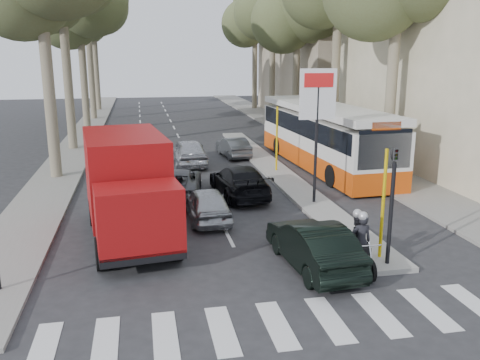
{
  "coord_description": "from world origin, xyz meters",
  "views": [
    {
      "loc": [
        -3.73,
        -14.34,
        6.2
      ],
      "look_at": [
        -0.18,
        3.61,
        1.6
      ],
      "focal_mm": 38.0,
      "sensor_mm": 36.0,
      "label": 1
    }
  ],
  "objects_px": {
    "red_truck": "(128,186)",
    "motorcycle": "(358,241)",
    "city_bus": "(324,134)",
    "dark_hatchback": "(313,245)",
    "silver_hatchback": "(207,204)"
  },
  "relations": [
    {
      "from": "city_bus",
      "to": "red_truck",
      "type": "bearing_deg",
      "value": -140.82
    },
    {
      "from": "city_bus",
      "to": "motorcycle",
      "type": "relative_size",
      "value": 6.24
    },
    {
      "from": "dark_hatchback",
      "to": "motorcycle",
      "type": "distance_m",
      "value": 1.33
    },
    {
      "from": "city_bus",
      "to": "motorcycle",
      "type": "distance_m",
      "value": 13.82
    },
    {
      "from": "silver_hatchback",
      "to": "red_truck",
      "type": "relative_size",
      "value": 0.54
    },
    {
      "from": "silver_hatchback",
      "to": "motorcycle",
      "type": "height_order",
      "value": "motorcycle"
    },
    {
      "from": "city_bus",
      "to": "motorcycle",
      "type": "bearing_deg",
      "value": -108.84
    },
    {
      "from": "dark_hatchback",
      "to": "red_truck",
      "type": "height_order",
      "value": "red_truck"
    },
    {
      "from": "motorcycle",
      "to": "dark_hatchback",
      "type": "bearing_deg",
      "value": 170.15
    },
    {
      "from": "red_truck",
      "to": "motorcycle",
      "type": "relative_size",
      "value": 3.23
    },
    {
      "from": "dark_hatchback",
      "to": "motorcycle",
      "type": "relative_size",
      "value": 2.02
    },
    {
      "from": "red_truck",
      "to": "city_bus",
      "type": "relative_size",
      "value": 0.52
    },
    {
      "from": "dark_hatchback",
      "to": "red_truck",
      "type": "bearing_deg",
      "value": -38.7
    },
    {
      "from": "red_truck",
      "to": "motorcycle",
      "type": "bearing_deg",
      "value": -37.29
    },
    {
      "from": "silver_hatchback",
      "to": "red_truck",
      "type": "bearing_deg",
      "value": 24.46
    }
  ]
}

